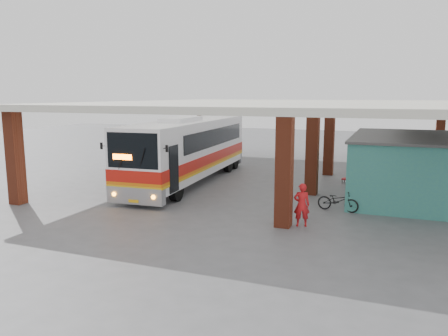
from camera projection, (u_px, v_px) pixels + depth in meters
ground at (237, 202)px, 20.85m from camera, size 90.00×90.00×0.00m
brick_columns at (291, 147)px, 24.57m from camera, size 20.10×21.60×4.35m
canopy_roof at (282, 104)px, 25.89m from camera, size 21.00×23.00×0.30m
shop_building at (407, 167)px, 21.57m from camera, size 5.20×8.20×3.11m
coach_bus at (189, 150)px, 25.36m from camera, size 3.59×13.38×3.86m
motorcycle at (338, 201)px, 19.18m from camera, size 1.88×0.88×0.95m
pedestrian at (302, 205)px, 16.90m from camera, size 0.72×0.59×1.71m
red_chair at (348, 176)px, 25.17m from camera, size 0.57×0.57×0.89m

